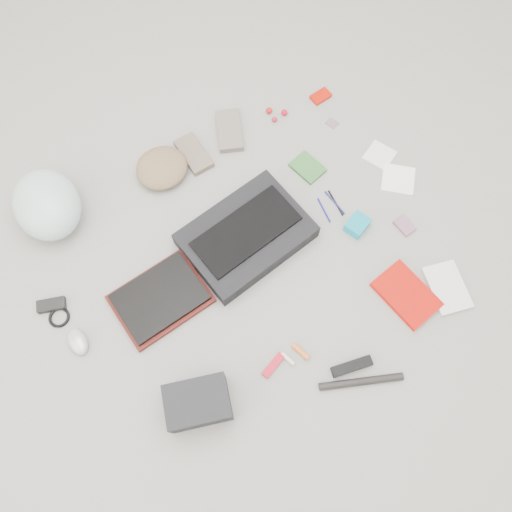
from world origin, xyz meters
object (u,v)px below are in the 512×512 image
messenger_bag (246,236)px  camera_bag (198,403)px  bike_helmet (47,204)px  book_red (406,294)px  laptop (160,297)px  accordion_wallet (357,225)px

messenger_bag → camera_bag: 0.67m
messenger_bag → bike_helmet: (-0.62, 0.51, 0.06)m
camera_bag → book_red: camera_bag is taller
laptop → accordion_wallet: size_ratio=3.48×
laptop → accordion_wallet: same height
camera_bag → laptop: bearing=100.8°
bike_helmet → accordion_wallet: bike_helmet is taller
messenger_bag → laptop: messenger_bag is taller
messenger_bag → accordion_wallet: bearing=-31.4°
bike_helmet → accordion_wallet: (1.03, -0.70, -0.07)m
messenger_bag → camera_bag: (-0.48, -0.47, 0.03)m
laptop → book_red: size_ratio=1.32×
laptop → camera_bag: 0.43m
messenger_bag → book_red: (0.41, -0.53, -0.03)m
bike_helmet → camera_bag: bearing=-78.0°
bike_helmet → camera_bag: (0.14, -0.98, -0.03)m
laptop → camera_bag: camera_bag is taller
camera_bag → accordion_wallet: (0.89, 0.28, -0.05)m
accordion_wallet → camera_bag: bearing=177.6°
bike_helmet → book_red: bike_helmet is taller
messenger_bag → bike_helmet: bearing=133.7°
messenger_bag → camera_bag: size_ratio=2.21×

